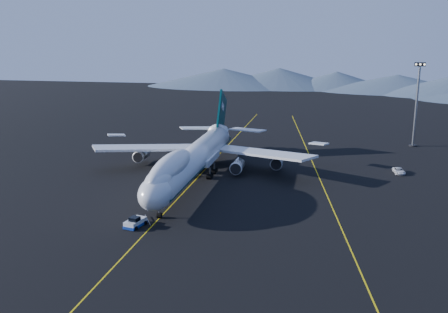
% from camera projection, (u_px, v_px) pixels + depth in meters
% --- Properties ---
extents(ground, '(500.00, 500.00, 0.00)m').
position_uv_depth(ground, '(195.00, 181.00, 123.14)').
color(ground, black).
rests_on(ground, ground).
extents(taxiway_line_main, '(0.25, 220.00, 0.01)m').
position_uv_depth(taxiway_line_main, '(195.00, 181.00, 123.14)').
color(taxiway_line_main, '#D7BB0C').
rests_on(taxiway_line_main, ground).
extents(taxiway_line_side, '(28.08, 198.09, 0.01)m').
position_uv_depth(taxiway_line_side, '(319.00, 177.00, 126.73)').
color(taxiway_line_side, '#D7BB0C').
rests_on(taxiway_line_side, ground).
extents(boeing_747, '(59.62, 72.43, 19.37)m').
position_uv_depth(boeing_747, '(194.00, 158.00, 121.81)').
color(boeing_747, silver).
rests_on(boeing_747, ground).
extents(pushback_tug, '(3.53, 5.19, 2.08)m').
position_uv_depth(pushback_tug, '(135.00, 223.00, 93.46)').
color(pushback_tug, silver).
rests_on(pushback_tug, ground).
extents(service_van, '(3.00, 5.53, 1.47)m').
position_uv_depth(service_van, '(399.00, 171.00, 129.47)').
color(service_van, silver).
rests_on(service_van, ground).
extents(floodlight_mast, '(3.31, 2.49, 26.83)m').
position_uv_depth(floodlight_mast, '(416.00, 104.00, 158.84)').
color(floodlight_mast, black).
rests_on(floodlight_mast, ground).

